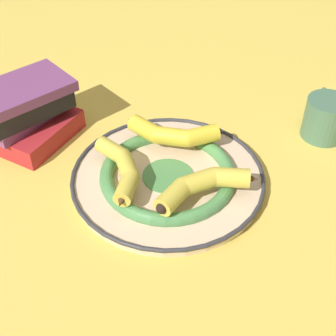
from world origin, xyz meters
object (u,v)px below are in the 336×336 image
banana_c (171,134)px  book_stack (26,112)px  decorative_bowl (168,176)px  banana_b (122,169)px  coffee_mug (326,117)px  banana_a (203,184)px

banana_c → book_stack: bearing=179.3°
book_stack → decorative_bowl: bearing=-77.5°
banana_b → coffee_mug: 0.44m
decorative_bowl → banana_a: bearing=137.6°
banana_b → coffee_mug: bearing=-86.5°
decorative_bowl → banana_a: (-0.06, 0.06, 0.04)m
banana_c → banana_a: bearing=-58.4°
banana_a → banana_b: banana_a is taller
banana_b → banana_c: (-0.08, -0.11, 0.00)m
banana_b → banana_c: 0.14m
banana_b → coffee_mug: (-0.40, -0.19, -0.00)m
banana_c → book_stack: size_ratio=0.83×
book_stack → coffee_mug: bearing=-50.4°
banana_c → coffee_mug: bearing=22.3°
banana_a → banana_c: (0.06, -0.14, -0.00)m
banana_a → decorative_bowl: bearing=-69.9°
banana_a → coffee_mug: (-0.26, -0.22, -0.01)m
banana_a → banana_b: bearing=-41.7°
decorative_bowl → banana_a: 0.09m
decorative_bowl → book_stack: size_ratio=1.53×
book_stack → banana_a: bearing=-81.2°
decorative_bowl → book_stack: bearing=-24.3°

